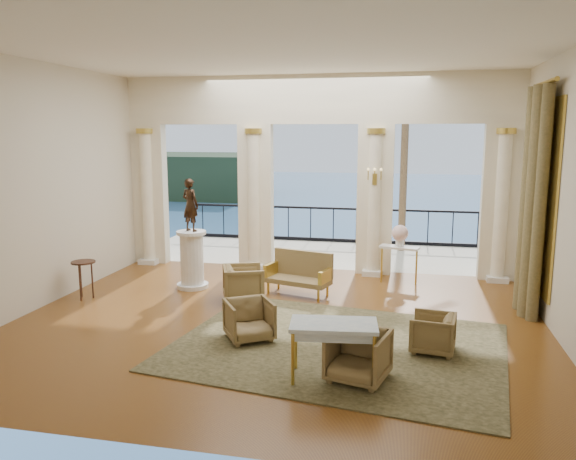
% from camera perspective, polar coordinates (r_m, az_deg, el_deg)
% --- Properties ---
extents(floor, '(9.00, 9.00, 0.00)m').
position_cam_1_polar(floor, '(9.74, -1.17, -9.42)').
color(floor, '#4B2311').
rests_on(floor, ground).
extents(room_walls, '(9.00, 9.00, 9.00)m').
position_cam_1_polar(room_walls, '(8.11, -3.06, 7.46)').
color(room_walls, beige).
rests_on(room_walls, ground).
extents(arcade, '(9.00, 0.56, 4.50)m').
position_cam_1_polar(arcade, '(12.95, 2.68, 7.07)').
color(arcade, white).
rests_on(arcade, ground).
extents(terrace, '(10.00, 3.60, 0.10)m').
position_cam_1_polar(terrace, '(15.25, 3.81, -2.50)').
color(terrace, beige).
rests_on(terrace, ground).
extents(balustrade, '(9.00, 0.06, 1.03)m').
position_cam_1_polar(balustrade, '(16.72, 4.62, 0.19)').
color(balustrade, black).
rests_on(balustrade, terrace).
extents(palm_tree, '(2.00, 2.00, 4.50)m').
position_cam_1_polar(palm_tree, '(15.57, 11.93, 12.90)').
color(palm_tree, '#4C3823').
rests_on(palm_tree, terrace).
extents(headland, '(22.00, 18.00, 6.00)m').
position_cam_1_polar(headland, '(85.45, -10.12, 5.59)').
color(headland, black).
rests_on(headland, sea).
extents(sea, '(160.00, 160.00, 0.00)m').
position_cam_1_polar(sea, '(69.59, 10.20, 2.15)').
color(sea, '#285387').
rests_on(sea, ground).
extents(curtain, '(0.33, 1.40, 4.09)m').
position_cam_1_polar(curtain, '(10.74, 23.67, 2.64)').
color(curtain, brown).
rests_on(curtain, ground).
extents(window_frame, '(0.04, 1.60, 3.40)m').
position_cam_1_polar(window_frame, '(10.77, 24.67, 3.02)').
color(window_frame, gold).
rests_on(window_frame, room_walls).
extents(wall_sconce, '(0.30, 0.11, 0.33)m').
position_cam_1_polar(wall_sconce, '(12.51, 8.79, 5.24)').
color(wall_sconce, gold).
rests_on(wall_sconce, arcade).
extents(rug, '(5.35, 4.44, 0.02)m').
position_cam_1_polar(rug, '(8.76, 5.07, -11.65)').
color(rug, '#292D18').
rests_on(rug, ground).
extents(armchair_a, '(0.92, 0.91, 0.71)m').
position_cam_1_polar(armchair_a, '(8.90, -3.95, -8.93)').
color(armchair_a, '#4E411E').
rests_on(armchair_a, ground).
extents(armchair_b, '(0.88, 0.84, 0.75)m').
position_cam_1_polar(armchair_b, '(7.54, 7.15, -12.35)').
color(armchair_b, '#4E411E').
rests_on(armchair_b, ground).
extents(armchair_c, '(0.66, 0.70, 0.64)m').
position_cam_1_polar(armchair_c, '(8.68, 14.48, -9.95)').
color(armchair_c, '#4E411E').
rests_on(armchair_c, ground).
extents(armchair_d, '(0.92, 0.95, 0.77)m').
position_cam_1_polar(armchair_d, '(10.88, -4.54, -5.24)').
color(armchair_d, '#4E411E').
rests_on(armchair_d, ground).
extents(settee, '(1.40, 0.89, 0.86)m').
position_cam_1_polar(settee, '(11.31, 1.21, -4.41)').
color(settee, '#4E411E').
rests_on(settee, ground).
extents(game_table, '(1.20, 0.75, 0.78)m').
position_cam_1_polar(game_table, '(7.44, 4.66, -9.98)').
color(game_table, '#A4BCCB').
rests_on(game_table, ground).
extents(pedestal, '(0.66, 0.66, 1.21)m').
position_cam_1_polar(pedestal, '(11.89, -9.73, -3.08)').
color(pedestal, silver).
rests_on(pedestal, ground).
extents(statue, '(0.47, 0.39, 1.09)m').
position_cam_1_polar(statue, '(11.68, -9.90, 2.53)').
color(statue, black).
rests_on(statue, pedestal).
extents(console_table, '(0.88, 0.50, 0.79)m').
position_cam_1_polar(console_table, '(12.38, 11.25, -2.25)').
color(console_table, silver).
rests_on(console_table, ground).
extents(urn, '(0.35, 0.35, 0.47)m').
position_cam_1_polar(urn, '(12.30, 11.31, -0.42)').
color(urn, white).
rests_on(urn, console_table).
extents(side_table, '(0.46, 0.46, 0.75)m').
position_cam_1_polar(side_table, '(11.63, -20.06, -3.52)').
color(side_table, black).
rests_on(side_table, ground).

